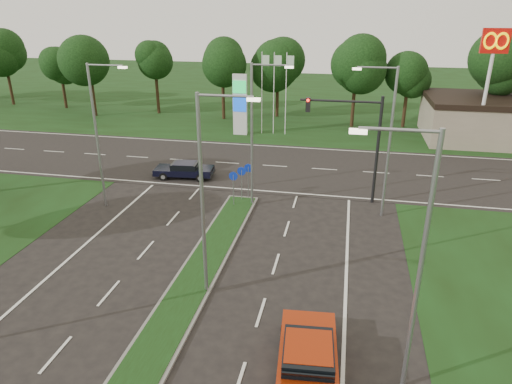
# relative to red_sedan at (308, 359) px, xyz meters

# --- Properties ---
(verge_far) EXTENTS (160.00, 50.00, 0.02)m
(verge_far) POSITION_rel_red_sedan_xyz_m (-5.77, 53.17, -0.73)
(verge_far) COLOR black
(verge_far) RESTS_ON ground
(cross_road) EXTENTS (160.00, 12.00, 0.02)m
(cross_road) POSITION_rel_red_sedan_xyz_m (-5.77, 22.17, -0.73)
(cross_road) COLOR black
(cross_road) RESTS_ON ground
(median_kerb) EXTENTS (2.00, 26.00, 0.12)m
(median_kerb) POSITION_rel_red_sedan_xyz_m (-5.77, 2.17, -0.67)
(median_kerb) COLOR slate
(median_kerb) RESTS_ON ground
(streetlight_median_near) EXTENTS (2.53, 0.22, 9.00)m
(streetlight_median_near) POSITION_rel_red_sedan_xyz_m (-4.77, 4.17, 4.35)
(streetlight_median_near) COLOR gray
(streetlight_median_near) RESTS_ON ground
(streetlight_median_far) EXTENTS (2.53, 0.22, 9.00)m
(streetlight_median_far) POSITION_rel_red_sedan_xyz_m (-4.77, 14.17, 4.35)
(streetlight_median_far) COLOR gray
(streetlight_median_far) RESTS_ON ground
(streetlight_left_far) EXTENTS (2.53, 0.22, 9.00)m
(streetlight_left_far) POSITION_rel_red_sedan_xyz_m (-14.07, 12.17, 4.35)
(streetlight_left_far) COLOR gray
(streetlight_left_far) RESTS_ON ground
(streetlight_right_far) EXTENTS (2.53, 0.22, 9.00)m
(streetlight_right_far) POSITION_rel_red_sedan_xyz_m (3.03, 14.17, 4.35)
(streetlight_right_far) COLOR gray
(streetlight_right_far) RESTS_ON ground
(streetlight_right_near) EXTENTS (2.53, 0.22, 9.00)m
(streetlight_right_near) POSITION_rel_red_sedan_xyz_m (3.03, 0.17, 4.35)
(streetlight_right_near) COLOR gray
(streetlight_right_near) RESTS_ON ground
(traffic_signal) EXTENTS (5.10, 0.42, 7.00)m
(traffic_signal) POSITION_rel_red_sedan_xyz_m (1.42, 16.16, 3.92)
(traffic_signal) COLOR black
(traffic_signal) RESTS_ON ground
(median_signs) EXTENTS (1.16, 1.76, 2.38)m
(median_signs) POSITION_rel_red_sedan_xyz_m (-5.77, 14.57, 0.98)
(median_signs) COLOR gray
(median_signs) RESTS_ON ground
(gas_pylon) EXTENTS (5.80, 1.26, 8.00)m
(gas_pylon) POSITION_rel_red_sedan_xyz_m (-9.55, 31.21, 2.47)
(gas_pylon) COLOR silver
(gas_pylon) RESTS_ON ground
(mcdonalds_sign) EXTENTS (2.20, 0.47, 10.40)m
(mcdonalds_sign) POSITION_rel_red_sedan_xyz_m (12.23, 30.14, 7.26)
(mcdonalds_sign) COLOR silver
(mcdonalds_sign) RESTS_ON ground
(treeline_far) EXTENTS (6.00, 6.00, 9.90)m
(treeline_far) POSITION_rel_red_sedan_xyz_m (-5.67, 38.10, 6.10)
(treeline_far) COLOR black
(treeline_far) RESTS_ON ground
(red_sedan) EXTENTS (2.42, 5.09, 1.36)m
(red_sedan) POSITION_rel_red_sedan_xyz_m (0.00, 0.00, 0.00)
(red_sedan) COLOR #912207
(red_sedan) RESTS_ON ground
(navy_sedan) EXTENTS (4.48, 2.18, 1.19)m
(navy_sedan) POSITION_rel_red_sedan_xyz_m (-11.03, 18.17, -0.09)
(navy_sedan) COLOR black
(navy_sedan) RESTS_ON ground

